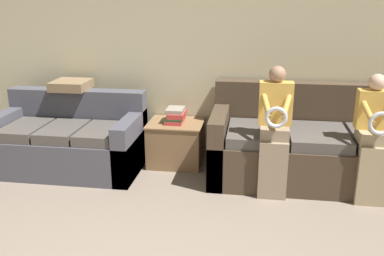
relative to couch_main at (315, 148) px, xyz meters
name	(u,v)px	position (x,y,z in m)	size (l,w,h in m)	color
wall_back	(203,48)	(-1.24, 0.50, 0.94)	(7.77, 0.06, 2.55)	beige
couch_main	(315,148)	(0.00, 0.00, 0.00)	(2.14, 0.98, 0.95)	#473828
couch_side	(70,142)	(-2.63, -0.12, -0.03)	(1.57, 0.86, 0.83)	#4C4C56
child_left_seated	(275,127)	(-0.44, -0.42, 0.33)	(0.32, 0.37, 1.23)	gray
child_right_seated	(374,134)	(0.44, -0.42, 0.31)	(0.31, 0.37, 1.18)	tan
side_shelf	(176,142)	(-1.50, 0.18, -0.08)	(0.61, 0.54, 0.49)	olive
book_stack	(176,116)	(-1.50, 0.18, 0.23)	(0.21, 0.32, 0.16)	#BC3833
throw_pillow	(71,85)	(-2.69, 0.17, 0.54)	(0.40, 0.40, 0.10)	#846B4C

